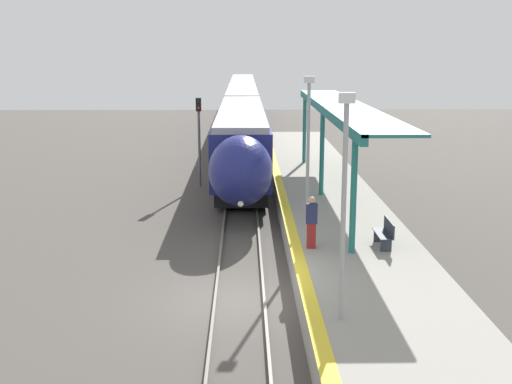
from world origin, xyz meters
TOP-DOWN VIEW (x-y plane):
  - ground_plane at (0.00, 0.00)m, footprint 120.00×120.00m
  - rail_left at (-0.72, 0.00)m, footprint 0.08×90.00m
  - rail_right at (0.72, 0.00)m, footprint 0.08×90.00m
  - train at (0.00, 36.30)m, footprint 2.80×59.48m
  - platform_right at (3.85, 0.00)m, footprint 4.43×64.00m
  - platform_bench at (4.78, 2.39)m, footprint 0.44×1.42m
  - person_waiting at (2.33, 2.26)m, footprint 0.36×0.23m
  - railway_signal at (-2.24, 16.05)m, footprint 0.28×0.28m
  - lamppost_near at (2.46, -3.34)m, footprint 0.36×0.20m
  - lamppost_mid at (2.46, 5.13)m, footprint 0.36×0.20m
  - station_canopy at (4.16, 10.07)m, footprint 2.02×19.62m

SIDE VIEW (x-z plane):
  - ground_plane at x=0.00m, z-range 0.00..0.00m
  - rail_left at x=-0.72m, z-range 0.00..0.15m
  - rail_right at x=0.72m, z-range 0.00..0.15m
  - platform_right at x=3.85m, z-range 0.00..0.90m
  - platform_bench at x=4.78m, z-range 0.91..1.80m
  - person_waiting at x=2.33m, z-range 0.93..2.65m
  - train at x=0.00m, z-range 0.28..4.24m
  - railway_signal at x=-2.24m, z-range 0.51..5.25m
  - lamppost_near at x=2.46m, z-range 1.28..6.71m
  - lamppost_mid at x=2.46m, z-range 1.28..6.71m
  - station_canopy at x=4.16m, z-range 2.65..6.65m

